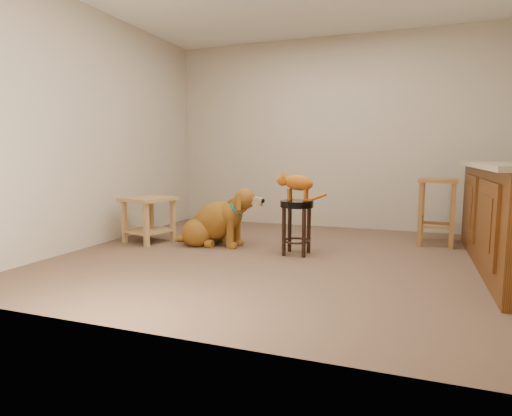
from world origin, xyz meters
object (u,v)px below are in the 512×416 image
at_px(padded_stool, 297,216).
at_px(side_table, 149,213).
at_px(wood_stool, 437,211).
at_px(golden_retriever, 216,222).
at_px(tabby_kitten, 296,183).

xyz_separation_m(padded_stool, side_table, (-1.77, 0.02, -0.05)).
xyz_separation_m(padded_stool, wood_stool, (1.36, 0.99, -0.00)).
bearing_deg(padded_stool, wood_stool, 36.20).
xyz_separation_m(wood_stool, side_table, (-3.13, -0.98, -0.04)).
height_order(padded_stool, side_table, padded_stool).
relative_size(golden_retriever, tabby_kitten, 2.15).
distance_m(wood_stool, side_table, 3.28).
bearing_deg(side_table, padded_stool, -0.54).
height_order(side_table, tabby_kitten, tabby_kitten).
relative_size(wood_stool, tabby_kitten, 1.46).
distance_m(side_table, tabby_kitten, 1.80).
bearing_deg(golden_retriever, padded_stool, -5.75).
bearing_deg(side_table, wood_stool, 17.32).
distance_m(wood_stool, tabby_kitten, 1.72).
bearing_deg(wood_stool, side_table, -162.68).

